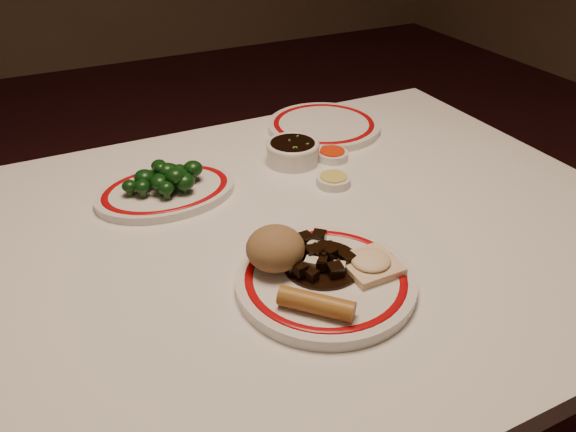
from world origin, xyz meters
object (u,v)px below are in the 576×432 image
Objects in this scene: dining_table at (287,273)px; rice_mound at (275,248)px; spring_roll at (316,304)px; main_plate at (326,281)px; broccoli_pile at (167,177)px; stirfry_heap at (320,259)px; broccoli_plate at (166,191)px; soy_bowl at (293,152)px; fried_wonton at (370,263)px.

dining_table is 14.20× the size of rice_mound.
main_plate is at bearing 6.83° from spring_roll.
broccoli_pile reaches higher than spring_roll.
stirfry_heap is at bearing 14.06° from spring_roll.
dining_table is 4.70× the size of broccoli_plate.
soy_bowl reaches higher than broccoli_plate.
stirfry_heap reaches higher than soy_bowl.
spring_roll is 0.86× the size of stirfry_heap.
stirfry_heap is (0.06, -0.03, -0.02)m from rice_mound.
rice_mound is (-0.07, -0.10, 0.14)m from dining_table.
fried_wonton is at bearing -10.53° from main_plate.
stirfry_heap is at bearing -25.14° from rice_mound.
broccoli_pile is (-0.13, 0.32, 0.01)m from stirfry_heap.
dining_table is 0.27m from broccoli_pile.
spring_roll is 0.10m from stirfry_heap.
broccoli_pile is (-0.08, 0.41, 0.01)m from spring_roll.
broccoli_plate is (-0.20, 0.36, -0.02)m from fried_wonton.
fried_wonton is at bearing -61.86° from broccoli_pile.
broccoli_plate is at bearing 57.92° from spring_roll.
fried_wonton is 0.51× the size of broccoli_pile.
broccoli_plate is at bearing 118.71° from fried_wonton.
main_plate is at bearing -95.53° from dining_table.
broccoli_plate is at bearing 105.07° from rice_mound.
rice_mound is 1.12× the size of fried_wonton.
rice_mound is at bearing -123.40° from dining_table.
fried_wonton is (0.05, -0.17, 0.12)m from dining_table.
main_plate reaches higher than broccoli_plate.
stirfry_heap is (0.01, 0.03, 0.02)m from main_plate.
fried_wonton is at bearing -29.27° from rice_mound.
rice_mound is at bearing -75.80° from broccoli_pile.
broccoli_pile is 0.26m from soy_bowl.
rice_mound is 0.31m from broccoli_plate.
spring_roll is 0.12m from fried_wonton.
soy_bowl is (0.26, 0.02, -0.02)m from broccoli_pile.
spring_roll reaches higher than dining_table.
broccoli_plate is at bearing -175.69° from soy_bowl.
broccoli_pile reaches higher than soy_bowl.
stirfry_heap is (-0.06, 0.04, 0.00)m from fried_wonton.
main_plate is 0.07m from fried_wonton.
dining_table is 0.19m from rice_mound.
rice_mound is 0.37m from soy_bowl.
stirfry_heap reaches higher than spring_roll.
dining_table is at bearing 84.47° from main_plate.
spring_roll is at bearing -158.15° from fried_wonton.
rice_mound is 0.30m from broccoli_pile.
soy_bowl reaches higher than fried_wonton.
soy_bowl is at bearing 69.65° from stirfry_heap.
broccoli_pile is (-0.07, 0.29, -0.01)m from rice_mound.
rice_mound is at bearing 154.86° from stirfry_heap.
soy_bowl is at bearing 61.03° from dining_table.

